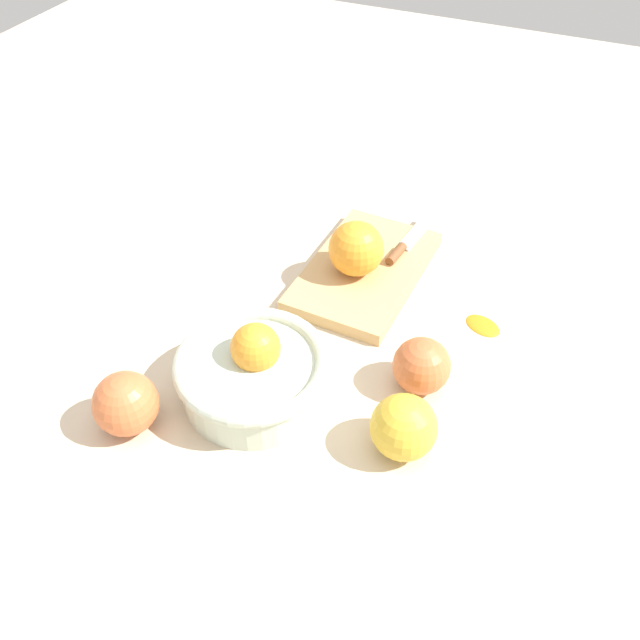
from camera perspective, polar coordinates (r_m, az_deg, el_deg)
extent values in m
plane|color=beige|center=(0.93, 2.26, -1.04)|extent=(2.40, 2.40, 0.00)
cylinder|color=beige|center=(0.84, -5.59, -4.89)|extent=(0.18, 0.18, 0.05)
torus|color=beige|center=(0.82, -5.72, -3.64)|extent=(0.19, 0.19, 0.02)
sphere|color=orange|center=(0.82, -5.42, -2.32)|extent=(0.06, 0.06, 0.06)
cube|color=tan|center=(1.02, 3.75, 4.11)|extent=(0.26, 0.17, 0.02)
sphere|color=orange|center=(0.98, 3.05, 6.00)|extent=(0.08, 0.08, 0.08)
cube|color=silver|center=(1.08, 8.22, 7.44)|extent=(0.11, 0.03, 0.00)
cylinder|color=brown|center=(1.02, 6.41, 5.54)|extent=(0.05, 0.02, 0.01)
sphere|color=gold|center=(0.78, 7.03, -8.92)|extent=(0.08, 0.08, 0.08)
sphere|color=#CC6638|center=(0.83, -15.98, -6.76)|extent=(0.08, 0.08, 0.08)
sphere|color=#CC6638|center=(0.85, 8.51, -3.83)|extent=(0.07, 0.07, 0.07)
ellipsoid|color=orange|center=(0.96, 13.52, -0.32)|extent=(0.05, 0.06, 0.01)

